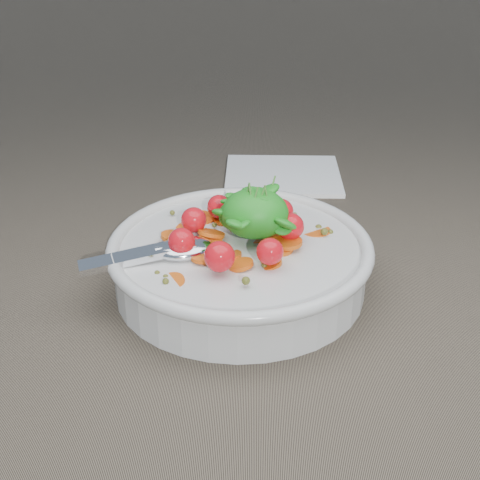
{
  "coord_description": "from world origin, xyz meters",
  "views": [
    {
      "loc": [
        0.03,
        -0.56,
        0.33
      ],
      "look_at": [
        0.02,
        -0.03,
        0.05
      ],
      "focal_mm": 50.0,
      "sensor_mm": 36.0,
      "label": 1
    }
  ],
  "objects": [
    {
      "name": "napkin",
      "position": [
        0.07,
        0.23,
        0.0
      ],
      "size": [
        0.15,
        0.13,
        0.01
      ],
      "primitive_type": "cube",
      "rotation": [
        0.0,
        0.0,
        -0.0
      ],
      "color": "white",
      "rests_on": "ground"
    },
    {
      "name": "ground",
      "position": [
        0.0,
        0.0,
        0.0
      ],
      "size": [
        6.0,
        6.0,
        0.0
      ],
      "primitive_type": "plane",
      "color": "#6B5E4C",
      "rests_on": "ground"
    },
    {
      "name": "bowl",
      "position": [
        0.02,
        -0.03,
        0.03
      ],
      "size": [
        0.26,
        0.24,
        0.1
      ],
      "color": "silver",
      "rests_on": "ground"
    }
  ]
}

